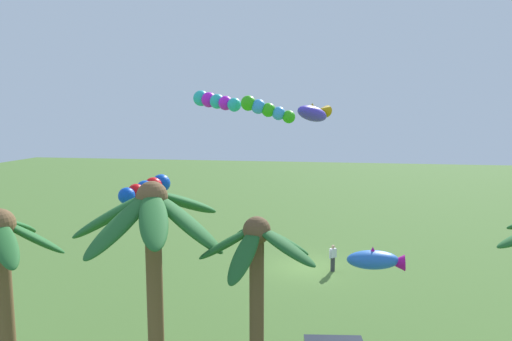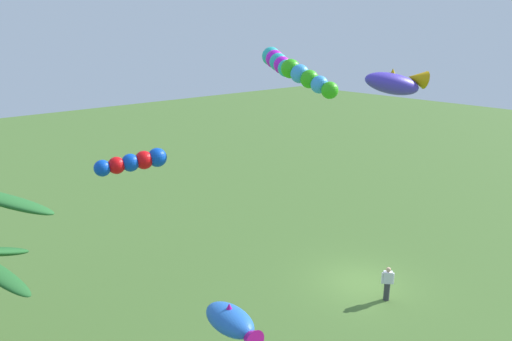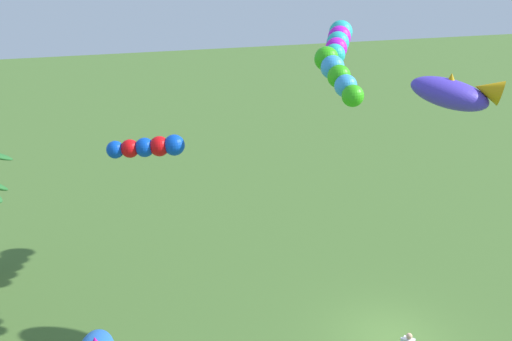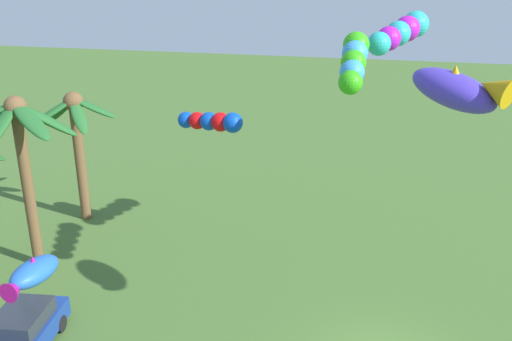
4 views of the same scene
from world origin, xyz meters
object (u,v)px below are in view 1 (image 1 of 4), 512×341
(palm_tree_2, at_px, (257,281))
(kite_tube_1, at_px, (266,109))
(palm_tree_3, at_px, (2,267))
(kite_fish_5, at_px, (376,260))
(kite_fish_3, at_px, (314,113))
(kite_tube_2, at_px, (147,188))
(spectator_0, at_px, (333,258))
(kite_tube_0, at_px, (215,101))
(palm_tree_1, at_px, (153,240))

(palm_tree_2, bearing_deg, kite_tube_1, -82.96)
(palm_tree_2, bearing_deg, palm_tree_3, -2.09)
(kite_fish_5, bearing_deg, palm_tree_3, 23.23)
(kite_fish_3, bearing_deg, kite_tube_2, 51.44)
(spectator_0, relative_size, kite_tube_0, 0.50)
(palm_tree_1, xyz_separation_m, kite_fish_5, (-6.64, -4.64, -1.77))
(spectator_0, height_order, kite_tube_0, kite_tube_0)
(palm_tree_3, relative_size, kite_tube_0, 2.06)
(kite_fish_3, bearing_deg, palm_tree_1, 76.20)
(palm_tree_1, relative_size, spectator_0, 4.69)
(palm_tree_3, xyz_separation_m, spectator_0, (-9.90, -14.73, -3.98))
(spectator_0, bearing_deg, kite_fish_5, 98.17)
(kite_tube_0, bearing_deg, palm_tree_2, 108.15)
(palm_tree_3, distance_m, kite_tube_1, 15.40)
(spectator_0, height_order, kite_fish_3, kite_fish_3)
(kite_tube_0, bearing_deg, palm_tree_1, 97.29)
(kite_tube_1, height_order, kite_fish_3, kite_tube_1)
(spectator_0, distance_m, kite_tube_2, 12.31)
(kite_tube_0, xyz_separation_m, kite_fish_5, (-8.50, 9.86, -6.03))
(spectator_0, bearing_deg, kite_tube_1, 19.95)
(kite_fish_3, distance_m, kite_fish_5, 12.80)
(palm_tree_3, distance_m, kite_fish_5, 12.34)
(palm_tree_1, xyz_separation_m, palm_tree_3, (4.68, 0.22, -0.99))
(kite_tube_0, bearing_deg, kite_tube_1, 156.86)
(palm_tree_2, relative_size, spectator_0, 4.20)
(kite_fish_3, xyz_separation_m, kite_fish_5, (-2.72, 11.31, -5.33))
(spectator_0, relative_size, kite_fish_3, 0.55)
(kite_tube_2, xyz_separation_m, kite_fish_3, (-7.05, -8.85, 3.35))
(palm_tree_2, height_order, kite_fish_5, palm_tree_2)
(spectator_0, bearing_deg, kite_tube_2, 41.54)
(palm_tree_2, distance_m, kite_tube_0, 16.59)
(kite_fish_3, bearing_deg, kite_tube_0, 14.15)
(palm_tree_2, distance_m, kite_tube_2, 9.87)
(palm_tree_1, distance_m, kite_tube_1, 13.72)
(palm_tree_2, relative_size, kite_fish_5, 3.11)
(palm_tree_2, relative_size, kite_tube_1, 2.20)
(palm_tree_1, distance_m, palm_tree_3, 4.79)
(kite_tube_0, xyz_separation_m, kite_tube_1, (-3.23, 1.38, -0.49))
(palm_tree_2, distance_m, kite_tube_1, 14.47)
(kite_fish_5, bearing_deg, palm_tree_2, 55.15)
(palm_tree_3, xyz_separation_m, kite_tube_1, (-6.06, -13.33, 4.76))
(kite_tube_0, xyz_separation_m, kite_tube_2, (1.28, 7.39, -4.05))
(spectator_0, xyz_separation_m, kite_tube_1, (3.84, 1.40, 8.74))
(palm_tree_3, height_order, kite_tube_1, kite_tube_1)
(palm_tree_1, bearing_deg, kite_fish_5, -145.06)
(palm_tree_3, height_order, spectator_0, palm_tree_3)
(kite_tube_0, bearing_deg, kite_tube_2, 80.16)
(palm_tree_3, relative_size, kite_tube_2, 2.14)
(palm_tree_3, distance_m, kite_fish_3, 18.87)
(palm_tree_2, distance_m, kite_fish_3, 17.05)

